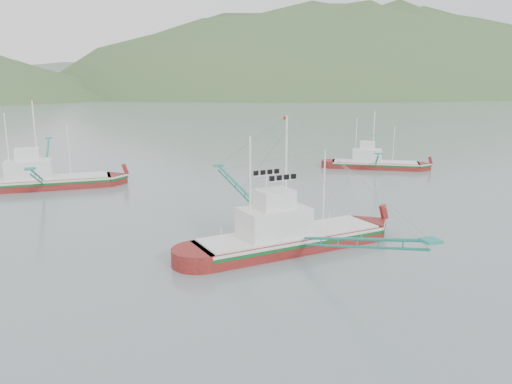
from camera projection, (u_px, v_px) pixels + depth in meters
name	position (u px, v px, depth m)	size (l,w,h in m)	color
ground	(280.00, 251.00, 36.74)	(1200.00, 1200.00, 0.00)	slate
main_boat	(289.00, 225.00, 36.84)	(15.00, 26.09, 10.66)	maroon
bg_boat_right	(375.00, 156.00, 71.75)	(14.22, 20.49, 8.94)	maroon
bg_boat_left	(41.00, 176.00, 58.25)	(15.08, 27.18, 11.00)	maroon
headland_right	(356.00, 95.00, 507.76)	(684.00, 432.00, 306.00)	#3C592D
ridge_distant	(135.00, 94.00, 567.26)	(960.00, 400.00, 240.00)	slate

